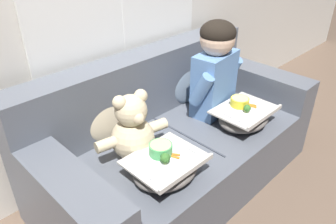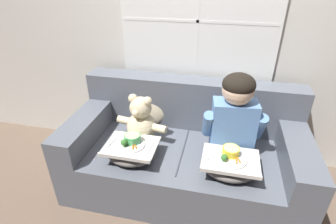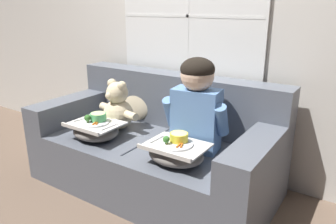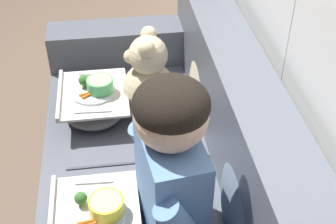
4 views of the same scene
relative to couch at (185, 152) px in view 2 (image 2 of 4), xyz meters
name	(u,v)px [view 2 (image 2 of 4)]	position (x,y,z in m)	size (l,w,h in m)	color
ground_plane	(183,183)	(0.00, -0.07, -0.32)	(14.00, 14.00, 0.00)	brown
wall_back_with_window	(198,26)	(0.00, 0.51, 0.98)	(8.00, 0.08, 2.60)	beige
couch	(185,152)	(0.00, 0.00, 0.00)	(1.96, 0.97, 0.89)	#565B66
throw_pillow_behind_child	(232,117)	(0.38, 0.23, 0.28)	(0.37, 0.18, 0.39)	slate
throw_pillow_behind_teddy	(150,108)	(-0.38, 0.23, 0.28)	(0.34, 0.17, 0.36)	#C1B293
child_figure	(235,112)	(0.38, -0.04, 0.48)	(0.50, 0.26, 0.68)	#5B84BC
teddy_bear	(141,122)	(-0.38, -0.04, 0.28)	(0.46, 0.33, 0.43)	beige
lap_tray_child	(230,165)	(0.38, -0.31, 0.18)	(0.41, 0.32, 0.20)	slate
lap_tray_teddy	(131,151)	(-0.38, -0.31, 0.18)	(0.40, 0.33, 0.20)	slate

